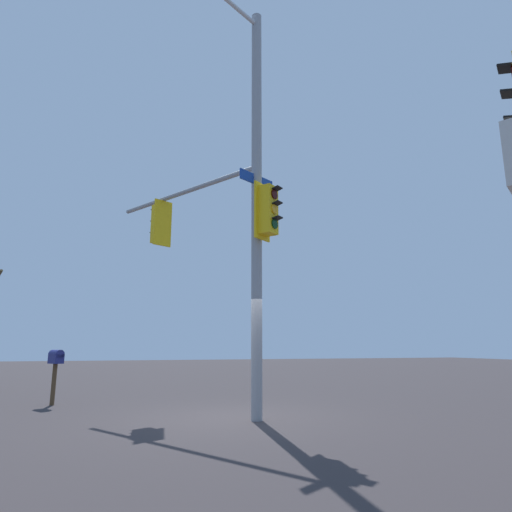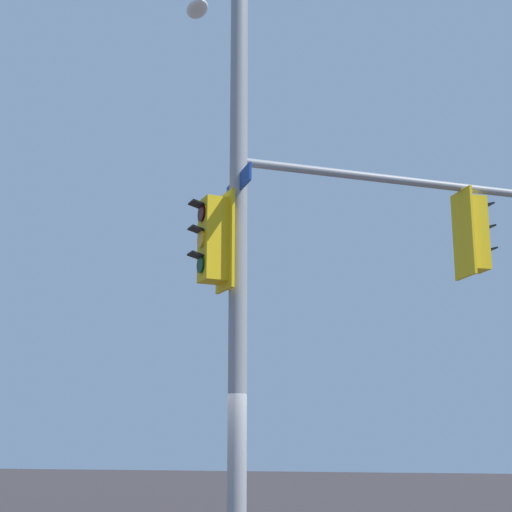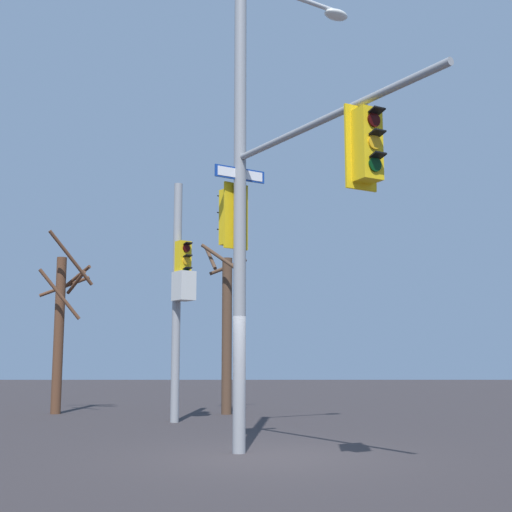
% 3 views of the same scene
% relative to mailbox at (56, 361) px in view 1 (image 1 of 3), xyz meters
% --- Properties ---
extents(ground_plane, '(80.00, 80.00, 0.00)m').
position_rel_mailbox_xyz_m(ground_plane, '(3.96, -3.38, -1.11)').
color(ground_plane, '#342F30').
extents(main_signal_pole_assembly, '(3.37, 6.10, 9.61)m').
position_rel_mailbox_xyz_m(main_signal_pole_assembly, '(3.93, -3.27, 4.02)').
color(main_signal_pole_assembly, gray).
rests_on(main_signal_pole_assembly, ground).
extents(mailbox, '(0.44, 0.50, 1.41)m').
position_rel_mailbox_xyz_m(mailbox, '(0.00, 0.00, 0.00)').
color(mailbox, '#4C3823').
rests_on(mailbox, ground).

